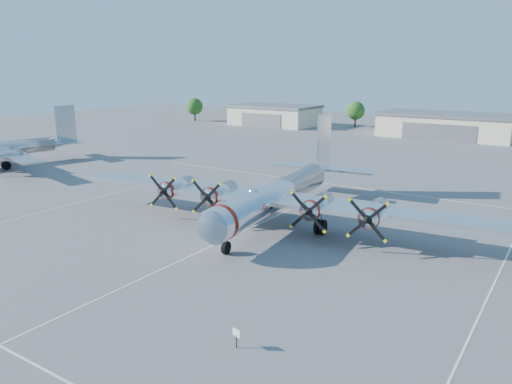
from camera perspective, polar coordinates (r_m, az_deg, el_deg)
The scene contains 9 objects.
ground at distance 46.17m, azimuth -3.01°, elevation -5.23°, with size 260.00×260.00×0.00m, color #59595C.
parking_lines at distance 44.85m, azimuth -4.34°, elevation -5.83°, with size 60.00×50.08×0.01m.
hangar_west at distance 137.39m, azimuth 2.16°, elevation 8.79°, with size 22.60×14.60×5.40m.
hangar_center at distance 120.48m, azimuth 20.92°, elevation 7.15°, with size 28.60×14.60×5.40m.
tree_far_west at distance 148.67m, azimuth -7.03°, elevation 9.68°, with size 4.80×4.80×6.64m.
tree_west at distance 135.45m, azimuth 11.31°, elevation 9.10°, with size 4.80×4.80×6.64m.
main_bomber_b29 at distance 51.03m, azimuth 2.58°, elevation -3.33°, with size 44.42×30.38×9.82m, color silver, non-canonical shape.
bomber_west at distance 89.93m, azimuth -26.48°, elevation 2.80°, with size 33.98×24.06×8.98m, color #B9BBBE, non-canonical shape.
info_placard at distance 28.81m, azimuth -2.26°, elevation -16.00°, with size 0.59×0.18×1.14m.
Camera 1 is at (25.96, -35.02, 15.20)m, focal length 35.00 mm.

